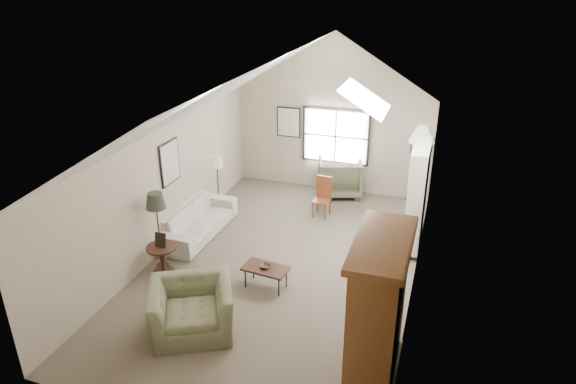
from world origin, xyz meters
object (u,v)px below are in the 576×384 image
(sofa, at_px, (197,220))
(armchair_far, at_px, (339,176))
(side_chair, at_px, (322,197))
(side_table, at_px, (163,260))
(coffee_table, at_px, (266,277))
(armoire, at_px, (377,313))
(armchair_near, at_px, (192,309))

(sofa, distance_m, armchair_far, 3.91)
(side_chair, bearing_deg, sofa, -138.34)
(armchair_far, height_order, side_table, armchair_far)
(side_chair, bearing_deg, coffee_table, -88.11)
(armoire, xyz_separation_m, sofa, (-4.33, 3.05, -0.77))
(armchair_near, distance_m, coffee_table, 1.66)
(side_table, xyz_separation_m, side_chair, (2.24, 3.29, 0.19))
(sofa, height_order, side_table, sofa)
(armoire, distance_m, side_table, 4.55)
(armchair_near, height_order, side_chair, side_chair)
(armchair_near, bearing_deg, armchair_far, 52.57)
(armchair_near, relative_size, side_table, 2.22)
(armchair_near, distance_m, side_chair, 4.71)
(armchair_far, relative_size, coffee_table, 1.33)
(armchair_far, relative_size, side_table, 1.89)
(armoire, relative_size, armchair_near, 1.74)
(sofa, bearing_deg, side_table, -175.38)
(armoire, height_order, armchair_near, armoire)
(sofa, height_order, coffee_table, sofa)
(armoire, relative_size, armchair_far, 2.04)
(armchair_near, xyz_separation_m, coffee_table, (0.69, 1.49, -0.20))
(side_table, relative_size, side_chair, 0.60)
(sofa, bearing_deg, coffee_table, -123.24)
(coffee_table, height_order, side_chair, side_chair)
(armchair_near, xyz_separation_m, side_table, (-1.33, 1.34, -0.13))
(armchair_far, distance_m, side_table, 5.21)
(armoire, bearing_deg, side_chair, 112.86)
(armchair_far, xyz_separation_m, coffee_table, (-0.33, -4.49, -0.28))
(armchair_far, xyz_separation_m, side_chair, (-0.11, -1.36, -0.02))
(armchair_far, bearing_deg, side_chair, 68.16)
(armchair_near, height_order, side_table, armchair_near)
(side_chair, bearing_deg, side_table, -118.39)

